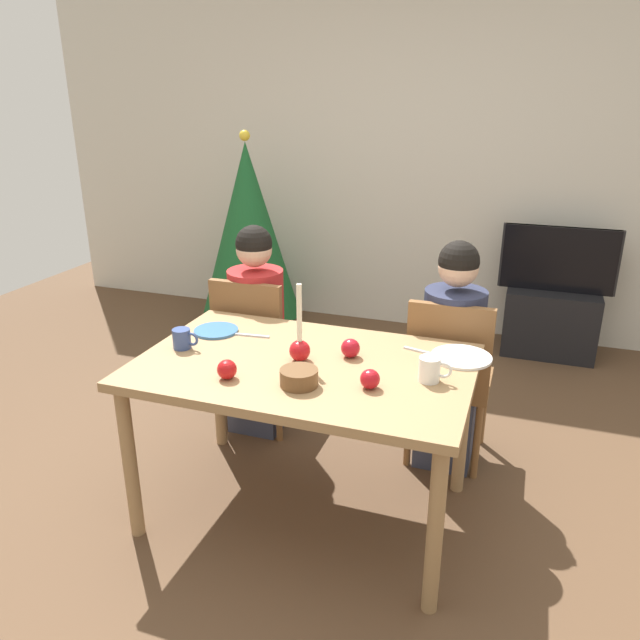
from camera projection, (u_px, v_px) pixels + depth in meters
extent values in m
plane|color=brown|center=(306.00, 509.00, 2.84)|extent=(7.68, 7.68, 0.00)
cube|color=beige|center=(424.00, 163.00, 4.68)|extent=(6.40, 0.10, 2.60)
cube|color=#99754C|center=(304.00, 367.00, 2.59)|extent=(1.40, 0.90, 0.04)
cylinder|color=#99754C|center=(130.00, 464.00, 2.57)|extent=(0.06, 0.06, 0.71)
cylinder|color=#99754C|center=(435.00, 532.00, 2.18)|extent=(0.06, 0.06, 0.71)
cylinder|color=#99754C|center=(218.00, 385.00, 3.26)|extent=(0.06, 0.06, 0.71)
cylinder|color=#99754C|center=(462.00, 425.00, 2.86)|extent=(0.06, 0.06, 0.71)
cube|color=brown|center=(262.00, 353.00, 3.46)|extent=(0.40, 0.40, 0.04)
cube|color=brown|center=(246.00, 324.00, 3.22)|extent=(0.40, 0.04, 0.45)
cylinder|color=brown|center=(301.00, 381.00, 3.64)|extent=(0.04, 0.04, 0.41)
cylinder|color=brown|center=(249.00, 373.00, 3.74)|extent=(0.04, 0.04, 0.41)
cylinder|color=brown|center=(279.00, 407.00, 3.34)|extent=(0.04, 0.04, 0.41)
cylinder|color=brown|center=(223.00, 397.00, 3.44)|extent=(0.04, 0.04, 0.41)
cube|color=brown|center=(450.00, 381.00, 3.14)|extent=(0.40, 0.40, 0.04)
cube|color=brown|center=(449.00, 350.00, 2.89)|extent=(0.40, 0.04, 0.45)
cylinder|color=brown|center=(483.00, 410.00, 3.31)|extent=(0.04, 0.04, 0.41)
cylinder|color=brown|center=(421.00, 400.00, 3.42)|extent=(0.04, 0.04, 0.41)
cylinder|color=brown|center=(477.00, 441.00, 3.01)|extent=(0.04, 0.04, 0.41)
cylinder|color=brown|center=(408.00, 430.00, 3.12)|extent=(0.04, 0.04, 0.41)
cube|color=#33384C|center=(260.00, 390.00, 3.49)|extent=(0.28, 0.28, 0.45)
cylinder|color=#AD2323|center=(257.00, 313.00, 3.33)|extent=(0.30, 0.30, 0.48)
sphere|color=tan|center=(254.00, 249.00, 3.20)|extent=(0.19, 0.19, 0.19)
sphere|color=black|center=(254.00, 244.00, 3.19)|extent=(0.19, 0.19, 0.19)
cube|color=#33384C|center=(446.00, 420.00, 3.16)|extent=(0.28, 0.28, 0.45)
cylinder|color=#282D47|center=(453.00, 337.00, 3.00)|extent=(0.30, 0.30, 0.48)
sphere|color=tan|center=(458.00, 267.00, 2.87)|extent=(0.19, 0.19, 0.19)
sphere|color=black|center=(459.00, 261.00, 2.86)|extent=(0.19, 0.19, 0.19)
cube|color=black|center=(550.00, 322.00, 4.47)|extent=(0.64, 0.40, 0.48)
cube|color=black|center=(559.00, 259.00, 4.30)|extent=(0.79, 0.04, 0.46)
cube|color=black|center=(559.00, 259.00, 4.30)|extent=(0.76, 0.05, 0.46)
cylinder|color=brown|center=(252.00, 321.00, 4.97)|extent=(0.08, 0.08, 0.14)
cone|color=#195628|center=(249.00, 231.00, 4.71)|extent=(0.78, 0.78, 1.33)
sphere|color=yellow|center=(245.00, 135.00, 4.46)|extent=(0.08, 0.08, 0.08)
sphere|color=red|center=(300.00, 351.00, 2.58)|extent=(0.09, 0.09, 0.09)
cylinder|color=#EFE5C6|center=(299.00, 313.00, 2.52)|extent=(0.02, 0.02, 0.25)
cylinder|color=teal|center=(216.00, 331.00, 2.90)|extent=(0.21, 0.21, 0.01)
cylinder|color=white|center=(461.00, 357.00, 2.62)|extent=(0.26, 0.26, 0.01)
cylinder|color=#33477F|center=(182.00, 339.00, 2.71)|extent=(0.08, 0.08, 0.09)
torus|color=#33477F|center=(192.00, 339.00, 2.69)|extent=(0.06, 0.01, 0.06)
cylinder|color=white|center=(430.00, 369.00, 2.40)|extent=(0.08, 0.08, 0.10)
torus|color=white|center=(444.00, 370.00, 2.38)|extent=(0.07, 0.01, 0.07)
cube|color=silver|center=(251.00, 335.00, 2.85)|extent=(0.18, 0.03, 0.01)
cube|color=silver|center=(423.00, 352.00, 2.68)|extent=(0.18, 0.06, 0.01)
cylinder|color=brown|center=(299.00, 377.00, 2.37)|extent=(0.15, 0.15, 0.07)
sphere|color=#B21315|center=(227.00, 369.00, 2.42)|extent=(0.08, 0.08, 0.08)
sphere|color=#AF121B|center=(370.00, 379.00, 2.34)|extent=(0.08, 0.08, 0.08)
sphere|color=#AD131F|center=(350.00, 348.00, 2.62)|extent=(0.08, 0.08, 0.08)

